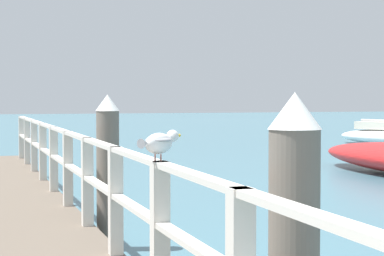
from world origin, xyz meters
TOP-DOWN VIEW (x-y plane):
  - pier_railing at (1.08, 9.32)m, footprint 0.12×17.16m
  - dock_piling_far at (1.46, 9.30)m, footprint 0.29×0.29m
  - seagull_foreground at (1.09, 5.48)m, footprint 0.40×0.34m

SIDE VIEW (x-z plane):
  - dock_piling_far at x=1.46m, z-range 0.01..1.93m
  - pier_railing at x=1.08m, z-range 0.56..1.55m
  - seagull_foreground at x=1.09m, z-range 1.46..1.68m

